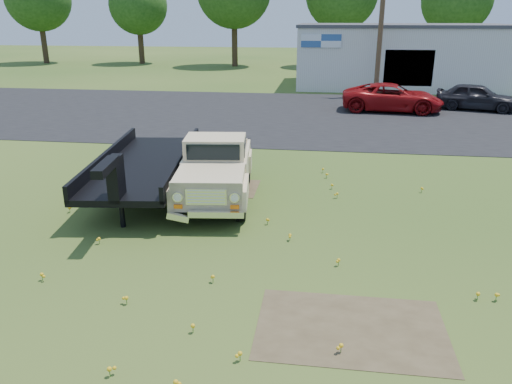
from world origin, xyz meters
The scene contains 12 objects.
ground centered at (0.00, 0.00, 0.00)m, with size 140.00×140.00×0.00m, color #2C4D18.
asphalt_lot centered at (0.00, 15.00, 0.00)m, with size 90.00×14.00×0.02m, color black.
dirt_patch_a centered at (1.50, -3.00, 0.00)m, with size 3.00×2.00×0.01m, color #493D27.
dirt_patch_b centered at (-2.00, 3.50, 0.00)m, with size 2.20×1.60×0.01m, color #493D27.
commercial_building centered at (6.00, 26.99, 2.10)m, with size 14.20×8.20×4.15m.
utility_pole_mid centered at (4.00, 22.00, 4.60)m, with size 1.60×0.30×9.00m.
treeline_b centered at (-18.00, 41.00, 5.67)m, with size 5.76×5.76×8.57m.
treeline_e centered at (12.00, 39.00, 5.98)m, with size 6.08×6.08×9.04m.
vintage_pickup_truck centered at (-1.88, 2.56, 0.87)m, with size 1.86×4.79×1.74m, color #CDB78A, non-canonical shape.
flatbed_trailer centered at (-3.97, 2.90, 0.91)m, with size 2.23×6.68×1.82m, color black, non-canonical shape.
red_pickup centered at (4.34, 16.61, 0.70)m, with size 2.34×5.06×1.41m, color maroon.
dark_sedan centered at (8.74, 17.61, 0.69)m, with size 1.62×4.03×1.37m, color black.
Camera 1 is at (0.93, -9.91, 4.72)m, focal length 35.00 mm.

